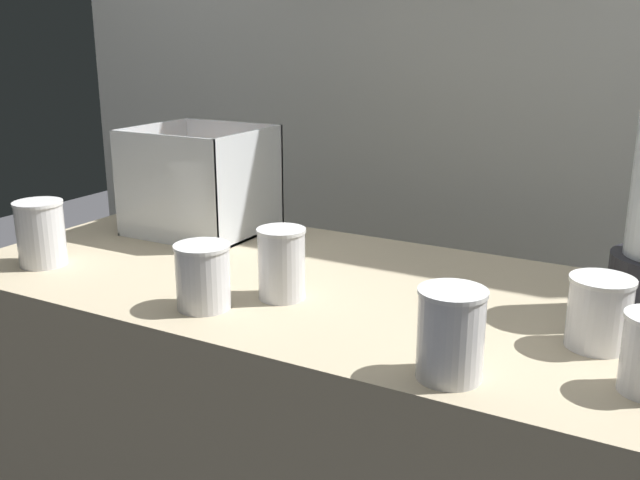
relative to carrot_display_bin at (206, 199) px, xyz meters
The scene contains 7 objects.
back_wall_unit 0.76m from the carrot_display_bin, 55.60° to the left, with size 2.60×0.24×2.50m.
carrot_display_bin is the anchor object (origin of this frame).
juice_cup_carrot_far_left 0.38m from the carrot_display_bin, 108.96° to the right, with size 0.10×0.10×0.13m.
juice_cup_orange_left 0.49m from the carrot_display_bin, 52.72° to the right, with size 0.09×0.09×0.11m.
juice_cup_orange_middle 0.48m from the carrot_display_bin, 36.68° to the right, with size 0.08×0.08×0.12m.
juice_cup_orange_right 0.86m from the carrot_display_bin, 30.30° to the right, with size 0.09×0.09×0.13m.
juice_cup_beet_far_right 0.93m from the carrot_display_bin, 14.61° to the right, with size 0.09×0.09×0.11m.
Camera 1 is at (0.62, -1.11, 1.35)m, focal length 40.60 mm.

